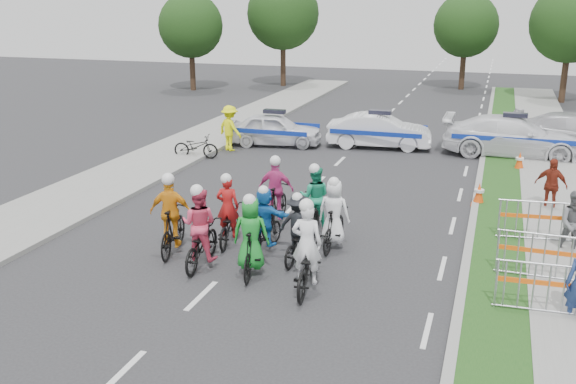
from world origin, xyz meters
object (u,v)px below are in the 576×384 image
(rider_2, at_px, (200,236))
(rider_1, at_px, (251,243))
(rider_4, at_px, (298,234))
(rider_8, at_px, (315,207))
(tree_0, at_px, (191,26))
(rider_5, at_px, (265,223))
(barrier_1, at_px, (544,258))
(parked_bike, at_px, (196,146))
(tree_3, at_px, (283,14))
(tree_1, at_px, (571,23))
(rider_9, at_px, (276,198))
(rider_7, at_px, (334,221))
(cone_0, at_px, (479,194))
(police_car_1, at_px, (379,131))
(police_car_2, at_px, (513,137))
(rider_0, at_px, (307,260))
(marshal_hiviz, at_px, (230,128))
(tree_4, at_px, (466,25))
(barrier_2, at_px, (539,223))
(police_car_0, at_px, (275,129))
(rider_6, at_px, (229,220))
(spectator_1, at_px, (575,224))
(spectator_2, at_px, (551,185))
(rider_3, at_px, (172,223))
(barrier_0, at_px, (548,291))
(cone_1, at_px, (520,162))

(rider_2, bearing_deg, rider_1, 170.68)
(rider_4, relative_size, rider_8, 0.88)
(tree_0, bearing_deg, rider_5, -60.32)
(barrier_1, bearing_deg, tree_0, 129.50)
(barrier_1, height_order, parked_bike, barrier_1)
(rider_1, relative_size, parked_bike, 1.09)
(tree_3, bearing_deg, tree_0, -141.34)
(tree_1, bearing_deg, rider_9, -109.46)
(rider_5, bearing_deg, rider_7, -146.58)
(rider_2, bearing_deg, cone_0, -136.37)
(rider_8, bearing_deg, police_car_1, -98.73)
(rider_4, height_order, police_car_1, rider_4)
(police_car_2, bearing_deg, rider_8, 155.35)
(rider_0, height_order, barrier_1, rider_0)
(rider_4, relative_size, tree_1, 0.25)
(marshal_hiviz, relative_size, tree_1, 0.27)
(tree_4, bearing_deg, barrier_2, -82.66)
(police_car_0, xyz_separation_m, tree_0, (-10.73, 14.11, 3.52))
(rider_5, distance_m, cone_0, 7.18)
(police_car_2, height_order, parked_bike, police_car_2)
(rider_6, bearing_deg, rider_1, 118.72)
(rider_9, bearing_deg, rider_1, 97.33)
(spectator_1, relative_size, spectator_2, 1.02)
(rider_3, relative_size, tree_4, 0.32)
(tree_3, bearing_deg, parked_bike, -80.32)
(spectator_2, bearing_deg, rider_4, -115.11)
(rider_3, relative_size, police_car_0, 0.51)
(rider_5, xyz_separation_m, police_car_1, (0.55, 12.06, -0.02))
(police_car_2, relative_size, marshal_hiviz, 2.91)
(rider_2, relative_size, barrier_0, 0.99)
(rider_7, distance_m, tree_4, 30.80)
(rider_3, height_order, rider_5, rider_3)
(police_car_2, height_order, barrier_0, police_car_2)
(spectator_1, relative_size, barrier_0, 0.80)
(rider_5, xyz_separation_m, spectator_2, (6.72, 5.41, 0.07))
(rider_7, bearing_deg, marshal_hiviz, -52.07)
(rider_3, height_order, cone_1, rider_3)
(rider_6, bearing_deg, barrier_1, 170.64)
(tree_0, xyz_separation_m, tree_4, (17.00, 6.00, 0.00))
(rider_3, distance_m, rider_7, 3.89)
(rider_1, relative_size, marshal_hiviz, 1.04)
(rider_7, bearing_deg, rider_9, -30.81)
(spectator_2, bearing_deg, barrier_1, -74.48)
(marshal_hiviz, bearing_deg, spectator_2, -174.10)
(rider_4, xyz_separation_m, spectator_1, (6.11, 2.35, 0.13))
(spectator_2, relative_size, marshal_hiviz, 0.86)
(rider_2, height_order, tree_1, tree_1)
(spectator_1, bearing_deg, police_car_0, 136.30)
(tree_1, distance_m, tree_4, 7.22)
(rider_6, height_order, spectator_2, rider_6)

